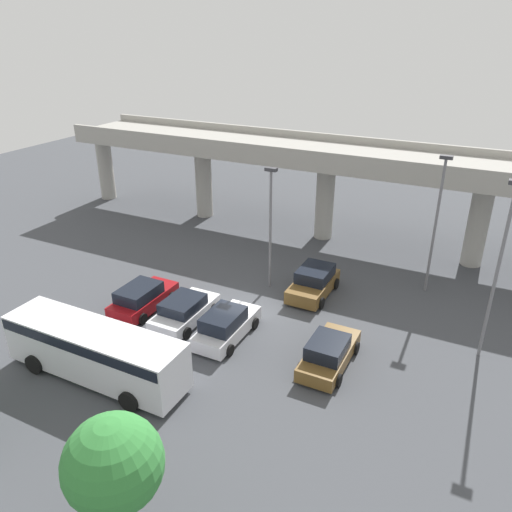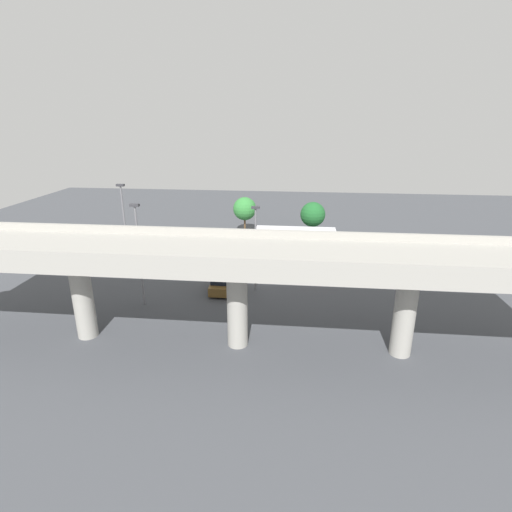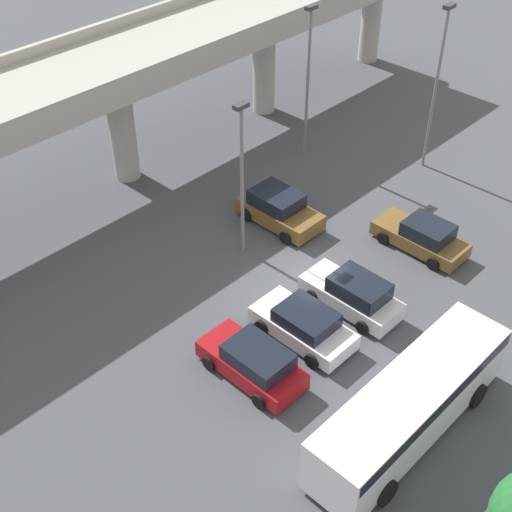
% 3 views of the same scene
% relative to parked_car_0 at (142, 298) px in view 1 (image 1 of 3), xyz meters
% --- Properties ---
extents(ground_plane, '(92.23, 92.23, 0.00)m').
position_rel_parked_car_0_xyz_m(ground_plane, '(5.57, 1.93, -0.76)').
color(ground_plane, '#424449').
extents(highway_overpass, '(44.41, 6.17, 7.36)m').
position_rel_parked_car_0_xyz_m(highway_overpass, '(5.57, 15.01, 5.02)').
color(highway_overpass, '#9E9B93').
rests_on(highway_overpass, ground_plane).
extents(parked_car_0, '(2.14, 4.38, 1.59)m').
position_rel_parked_car_0_xyz_m(parked_car_0, '(0.00, 0.00, 0.00)').
color(parked_car_0, maroon).
rests_on(parked_car_0, ground_plane).
extents(parked_car_1, '(2.21, 4.39, 1.50)m').
position_rel_parked_car_0_xyz_m(parked_car_1, '(2.92, -0.03, -0.04)').
color(parked_car_1, silver).
rests_on(parked_car_1, ground_plane).
extents(parked_car_2, '(2.06, 4.45, 1.67)m').
position_rel_parked_car_0_xyz_m(parked_car_2, '(5.74, -0.35, 0.02)').
color(parked_car_2, silver).
rests_on(parked_car_2, ground_plane).
extents(parked_car_3, '(2.26, 4.32, 1.69)m').
position_rel_parked_car_0_xyz_m(parked_car_3, '(8.14, 6.17, 0.05)').
color(parked_car_3, brown).
rests_on(parked_car_3, ground_plane).
extents(parked_car_4, '(2.08, 4.52, 1.55)m').
position_rel_parked_car_0_xyz_m(parked_car_4, '(11.30, -0.12, -0.05)').
color(parked_car_4, brown).
rests_on(parked_car_4, ground_plane).
extents(shuttle_bus, '(9.14, 2.61, 2.58)m').
position_rel_parked_car_0_xyz_m(shuttle_bus, '(1.94, -5.78, 0.80)').
color(shuttle_bus, silver).
rests_on(shuttle_bus, ground_plane).
extents(lamp_post_near_aisle, '(0.70, 0.35, 7.64)m').
position_rel_parked_car_0_xyz_m(lamp_post_near_aisle, '(5.32, 5.87, 3.74)').
color(lamp_post_near_aisle, slate).
rests_on(lamp_post_near_aisle, ground_plane).
extents(lamp_post_mid_lot, '(0.70, 0.35, 9.01)m').
position_rel_parked_car_0_xyz_m(lamp_post_mid_lot, '(17.77, 4.07, 4.45)').
color(lamp_post_mid_lot, slate).
rests_on(lamp_post_mid_lot, ground_plane).
extents(lamp_post_by_overpass, '(0.70, 0.35, 8.47)m').
position_rel_parked_car_0_xyz_m(lamp_post_by_overpass, '(14.20, 9.74, 4.17)').
color(lamp_post_by_overpass, slate).
rests_on(lamp_post_by_overpass, ground_plane).
extents(tree_front_centre, '(2.99, 2.99, 4.95)m').
position_rel_parked_car_0_xyz_m(tree_front_centre, '(8.61, -11.76, 2.69)').
color(tree_front_centre, brown).
rests_on(tree_front_centre, ground_plane).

